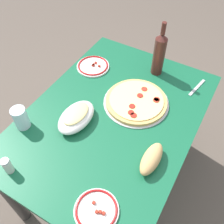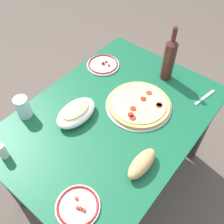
{
  "view_description": "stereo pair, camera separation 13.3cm",
  "coord_description": "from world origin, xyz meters",
  "px_view_note": "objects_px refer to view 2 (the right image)",
  "views": [
    {
      "loc": [
        -0.75,
        -0.43,
        1.78
      ],
      "look_at": [
        0.0,
        0.0,
        0.76
      ],
      "focal_mm": 40.9,
      "sensor_mm": 36.0,
      "label": 1
    },
    {
      "loc": [
        -0.67,
        -0.54,
        1.78
      ],
      "look_at": [
        0.0,
        0.0,
        0.76
      ],
      "focal_mm": 40.9,
      "sensor_mm": 36.0,
      "label": 2
    }
  ],
  "objects_px": {
    "dining_table": "(112,130)",
    "pepperoni_pizza": "(139,104)",
    "water_glass": "(23,107)",
    "side_plate_far": "(103,65)",
    "spice_shaker": "(2,151)",
    "wine_bottle": "(169,59)",
    "baked_pasta_dish": "(76,112)",
    "side_plate_near": "(78,206)",
    "bread_loaf": "(142,164)"
  },
  "relations": [
    {
      "from": "dining_table",
      "to": "pepperoni_pizza",
      "type": "xyz_separation_m",
      "value": [
        0.15,
        -0.07,
        0.14
      ]
    },
    {
      "from": "pepperoni_pizza",
      "to": "baked_pasta_dish",
      "type": "xyz_separation_m",
      "value": [
        -0.27,
        0.21,
        0.03
      ]
    },
    {
      "from": "wine_bottle",
      "to": "baked_pasta_dish",
      "type": "bearing_deg",
      "value": 160.54
    },
    {
      "from": "pepperoni_pizza",
      "to": "spice_shaker",
      "type": "xyz_separation_m",
      "value": [
        -0.65,
        0.31,
        0.03
      ]
    },
    {
      "from": "bread_loaf",
      "to": "pepperoni_pizza",
      "type": "bearing_deg",
      "value": 36.83
    },
    {
      "from": "water_glass",
      "to": "bread_loaf",
      "type": "height_order",
      "value": "water_glass"
    },
    {
      "from": "water_glass",
      "to": "pepperoni_pizza",
      "type": "bearing_deg",
      "value": -45.13
    },
    {
      "from": "wine_bottle",
      "to": "water_glass",
      "type": "height_order",
      "value": "wine_bottle"
    },
    {
      "from": "dining_table",
      "to": "pepperoni_pizza",
      "type": "distance_m",
      "value": 0.22
    },
    {
      "from": "dining_table",
      "to": "side_plate_far",
      "type": "height_order",
      "value": "side_plate_far"
    },
    {
      "from": "baked_pasta_dish",
      "to": "side_plate_far",
      "type": "xyz_separation_m",
      "value": [
        0.41,
        0.16,
        -0.03
      ]
    },
    {
      "from": "dining_table",
      "to": "spice_shaker",
      "type": "height_order",
      "value": "spice_shaker"
    },
    {
      "from": "water_glass",
      "to": "side_plate_far",
      "type": "xyz_separation_m",
      "value": [
        0.57,
        -0.06,
        -0.05
      ]
    },
    {
      "from": "dining_table",
      "to": "wine_bottle",
      "type": "distance_m",
      "value": 0.52
    },
    {
      "from": "side_plate_far",
      "to": "spice_shaker",
      "type": "relative_size",
      "value": 2.36
    },
    {
      "from": "spice_shaker",
      "to": "bread_loaf",
      "type": "bearing_deg",
      "value": -56.34
    },
    {
      "from": "pepperoni_pizza",
      "to": "baked_pasta_dish",
      "type": "relative_size",
      "value": 1.52
    },
    {
      "from": "dining_table",
      "to": "water_glass",
      "type": "relative_size",
      "value": 9.86
    },
    {
      "from": "wine_bottle",
      "to": "bread_loaf",
      "type": "height_order",
      "value": "wine_bottle"
    },
    {
      "from": "dining_table",
      "to": "bread_loaf",
      "type": "distance_m",
      "value": 0.37
    },
    {
      "from": "dining_table",
      "to": "bread_loaf",
      "type": "xyz_separation_m",
      "value": [
        -0.15,
        -0.3,
        0.16
      ]
    },
    {
      "from": "dining_table",
      "to": "baked_pasta_dish",
      "type": "xyz_separation_m",
      "value": [
        -0.12,
        0.14,
        0.17
      ]
    },
    {
      "from": "wine_bottle",
      "to": "side_plate_far",
      "type": "distance_m",
      "value": 0.42
    },
    {
      "from": "side_plate_far",
      "to": "dining_table",
      "type": "bearing_deg",
      "value": -133.19
    },
    {
      "from": "side_plate_near",
      "to": "dining_table",
      "type": "bearing_deg",
      "value": 22.92
    },
    {
      "from": "pepperoni_pizza",
      "to": "side_plate_near",
      "type": "xyz_separation_m",
      "value": [
        -0.61,
        -0.13,
        -0.01
      ]
    },
    {
      "from": "side_plate_near",
      "to": "bread_loaf",
      "type": "xyz_separation_m",
      "value": [
        0.31,
        -0.1,
        0.03
      ]
    },
    {
      "from": "dining_table",
      "to": "side_plate_near",
      "type": "relative_size",
      "value": 6.46
    },
    {
      "from": "pepperoni_pizza",
      "to": "water_glass",
      "type": "relative_size",
      "value": 3.0
    },
    {
      "from": "wine_bottle",
      "to": "side_plate_far",
      "type": "xyz_separation_m",
      "value": [
        -0.16,
        0.37,
        -0.13
      ]
    },
    {
      "from": "side_plate_far",
      "to": "spice_shaker",
      "type": "bearing_deg",
      "value": -175.18
    },
    {
      "from": "pepperoni_pizza",
      "to": "side_plate_far",
      "type": "height_order",
      "value": "pepperoni_pizza"
    },
    {
      "from": "wine_bottle",
      "to": "water_glass",
      "type": "bearing_deg",
      "value": 149.79
    },
    {
      "from": "dining_table",
      "to": "pepperoni_pizza",
      "type": "relative_size",
      "value": 3.29
    },
    {
      "from": "pepperoni_pizza",
      "to": "bread_loaf",
      "type": "xyz_separation_m",
      "value": [
        -0.3,
        -0.22,
        0.02
      ]
    },
    {
      "from": "water_glass",
      "to": "bread_loaf",
      "type": "bearing_deg",
      "value": -78.73
    },
    {
      "from": "pepperoni_pizza",
      "to": "side_plate_far",
      "type": "relative_size",
      "value": 1.77
    },
    {
      "from": "water_glass",
      "to": "dining_table",
      "type": "bearing_deg",
      "value": -51.83
    },
    {
      "from": "water_glass",
      "to": "side_plate_far",
      "type": "relative_size",
      "value": 0.59
    },
    {
      "from": "side_plate_near",
      "to": "side_plate_far",
      "type": "relative_size",
      "value": 0.9
    },
    {
      "from": "pepperoni_pizza",
      "to": "dining_table",
      "type": "bearing_deg",
      "value": 154.24
    },
    {
      "from": "baked_pasta_dish",
      "to": "wine_bottle",
      "type": "bearing_deg",
      "value": -19.46
    },
    {
      "from": "pepperoni_pizza",
      "to": "bread_loaf",
      "type": "distance_m",
      "value": 0.38
    },
    {
      "from": "dining_table",
      "to": "baked_pasta_dish",
      "type": "bearing_deg",
      "value": 131.86
    },
    {
      "from": "water_glass",
      "to": "side_plate_far",
      "type": "height_order",
      "value": "water_glass"
    },
    {
      "from": "pepperoni_pizza",
      "to": "wine_bottle",
      "type": "height_order",
      "value": "wine_bottle"
    },
    {
      "from": "side_plate_near",
      "to": "baked_pasta_dish",
      "type": "bearing_deg",
      "value": 44.63
    },
    {
      "from": "wine_bottle",
      "to": "side_plate_near",
      "type": "bearing_deg",
      "value": -171.49
    },
    {
      "from": "baked_pasta_dish",
      "to": "water_glass",
      "type": "bearing_deg",
      "value": 125.65
    },
    {
      "from": "wine_bottle",
      "to": "side_plate_far",
      "type": "relative_size",
      "value": 1.65
    }
  ]
}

